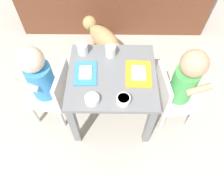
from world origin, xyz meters
TOP-DOWN VIEW (x-y plane):
  - ground_plane at (0.00, 0.00)m, footprint 7.00×7.00m
  - dining_table at (0.00, 0.00)m, footprint 0.54×0.51m
  - seated_child_left at (-0.43, -0.01)m, footprint 0.32×0.32m
  - seated_child_right at (0.43, -0.03)m, footprint 0.32×0.32m
  - dog at (-0.09, 0.58)m, footprint 0.36×0.38m
  - food_tray_left at (-0.16, 0.01)m, footprint 0.14×0.19m
  - food_tray_right at (0.16, 0.01)m, footprint 0.16×0.21m
  - water_cup_left at (-0.19, 0.18)m, footprint 0.07×0.07m
  - water_cup_right at (-0.01, 0.16)m, footprint 0.07×0.07m
  - veggie_bowl_far at (-0.11, -0.19)m, footprint 0.08×0.08m
  - veggie_bowl_near at (0.07, -0.19)m, footprint 0.08×0.08m

SIDE VIEW (x-z plane):
  - ground_plane at x=0.00m, z-range 0.00..0.00m
  - dog at x=-0.09m, z-range 0.06..0.39m
  - dining_table at x=0.00m, z-range 0.14..0.60m
  - seated_child_left at x=-0.43m, z-range 0.09..0.76m
  - seated_child_right at x=0.43m, z-range 0.09..0.77m
  - food_tray_left at x=-0.16m, z-range 0.46..0.48m
  - food_tray_right at x=0.16m, z-range 0.46..0.48m
  - veggie_bowl_far at x=-0.11m, z-range 0.46..0.50m
  - veggie_bowl_near at x=0.07m, z-range 0.46..0.50m
  - water_cup_right at x=-0.01m, z-range 0.46..0.53m
  - water_cup_left at x=-0.19m, z-range 0.46..0.53m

